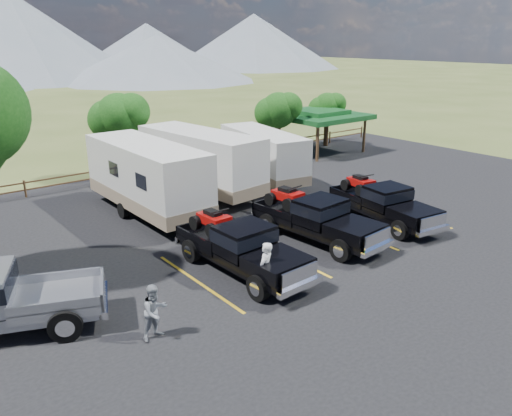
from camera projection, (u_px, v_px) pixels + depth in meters
ground at (394, 276)px, 18.44m from camera, size 320.00×320.00×0.00m
asphalt_lot at (334, 250)px, 20.65m from camera, size 44.00×34.00×0.04m
stall_lines at (317, 242)px, 21.39m from camera, size 12.12×5.50×0.01m
tree_ne_a at (278, 110)px, 35.20m from camera, size 3.11×2.92×4.76m
tree_ne_b at (327, 107)px, 39.59m from camera, size 2.77×2.59×4.27m
tree_north at (119, 117)px, 30.10m from camera, size 3.46×3.24×5.25m
rail_fence at (183, 161)px, 33.13m from camera, size 36.12×0.12×1.00m
pavilion at (318, 115)px, 37.79m from camera, size 6.20×6.20×3.22m
rig_left at (240, 246)px, 18.44m from camera, size 2.37×6.29×2.08m
rig_center at (315, 217)px, 21.34m from camera, size 2.61×6.44×2.10m
rig_right at (383, 202)px, 23.47m from camera, size 2.76×6.23×2.01m
trailer_left at (147, 178)px, 24.16m from camera, size 2.74×10.19×3.55m
trailer_center at (201, 162)px, 27.39m from camera, size 3.48×10.16×3.51m
trailer_right at (263, 156)px, 29.80m from camera, size 3.59×8.93×3.09m
person_a at (265, 270)px, 16.64m from camera, size 0.83×0.72×1.93m
person_b at (155, 312)px, 14.32m from camera, size 0.92×0.77×1.69m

